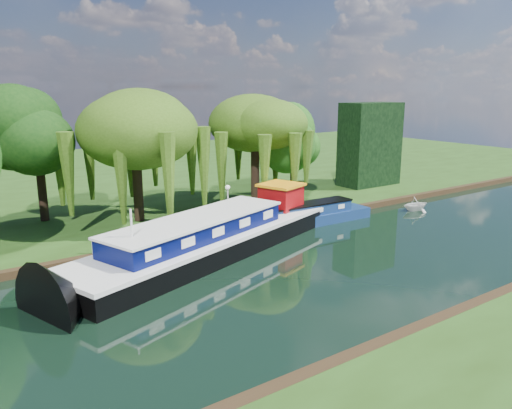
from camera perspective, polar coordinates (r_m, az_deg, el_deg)
ground at (r=28.45m, az=7.17°, el=-7.20°), size 120.00×120.00×0.00m
far_bank at (r=57.45m, az=-16.06°, el=3.07°), size 120.00×52.00×0.45m
dutch_barge at (r=30.38m, az=-5.01°, el=-3.75°), size 20.10×10.52×4.16m
narrowboat at (r=36.56m, az=5.26°, el=-1.48°), size 12.02×2.36×1.75m
white_cruiser at (r=43.04m, az=17.72°, el=-0.66°), size 2.74×2.48×1.27m
willow_left at (r=36.18m, az=-13.68°, el=8.14°), size 7.41×7.41×8.87m
willow_right at (r=40.77m, az=-0.10°, el=8.23°), size 6.60×6.60×8.04m
tree_far_mid at (r=38.40m, az=-23.77°, el=7.13°), size 5.39×5.39×8.82m
tree_far_right at (r=43.04m, az=4.31°, el=7.12°), size 4.31×4.31×7.05m
conifer_hedge at (r=50.32m, az=12.89°, el=6.74°), size 6.00×3.00×8.00m
lamppost at (r=36.19m, az=-3.25°, el=1.33°), size 0.36×0.36×2.56m
mooring_posts at (r=34.28m, az=-2.81°, el=-1.87°), size 19.16×0.16×1.00m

